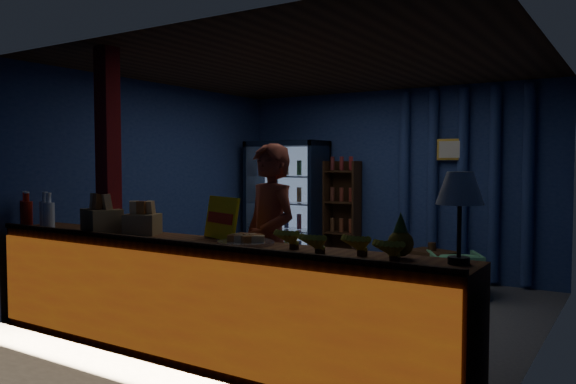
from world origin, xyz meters
name	(u,v)px	position (x,y,z in m)	size (l,w,h in m)	color
ground	(315,307)	(0.00, 0.00, 0.00)	(4.60, 4.60, 0.00)	#515154
room_walls	(315,163)	(0.00, 0.00, 1.57)	(4.60, 4.60, 4.60)	navy
counter	(198,300)	(0.00, -1.91, 0.48)	(4.40, 0.57, 0.99)	brown
support_post	(109,194)	(-1.05, -1.90, 1.30)	(0.16, 0.16, 2.60)	maroon
beverage_cooler	(289,205)	(-1.55, 1.92, 0.93)	(1.20, 0.62, 1.90)	black
bottle_shelf	(343,216)	(-0.70, 2.06, 0.79)	(0.50, 0.28, 1.60)	#3C2313
curtain_folds	(463,184)	(1.00, 2.14, 1.30)	(1.74, 0.14, 2.50)	navy
framed_picture	(451,149)	(0.85, 2.10, 1.75)	(0.36, 0.04, 0.28)	gold
shopkeeper	(270,243)	(0.26, -1.26, 0.87)	(0.64, 0.42, 1.74)	brown
green_chair	(454,274)	(1.15, 1.31, 0.27)	(0.57, 0.58, 0.53)	#59B275
side_table	(432,270)	(0.83, 1.44, 0.25)	(0.64, 0.55, 0.60)	#3C2313
yellow_sign	(221,218)	(0.08, -1.70, 1.12)	(0.44, 0.23, 0.35)	yellow
soda_bottles	(36,212)	(-2.05, -1.96, 1.09)	(0.63, 0.19, 0.34)	red
snack_box_left	(102,219)	(-1.06, -1.97, 1.07)	(0.40, 0.37, 0.35)	olive
snack_box_centre	(142,223)	(-0.68, -1.85, 1.05)	(0.34, 0.32, 0.29)	olive
pastry_tray	(246,241)	(0.42, -1.82, 0.97)	(0.45, 0.45, 0.07)	silver
banana_bunches	(338,243)	(1.28, -1.94, 1.04)	(1.05, 0.30, 0.17)	gold
table_lamp	(460,192)	(2.05, -1.81, 1.40)	(0.29, 0.29, 0.57)	black
pineapple	(401,239)	(1.66, -1.79, 1.07)	(0.17, 0.17, 0.30)	olive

